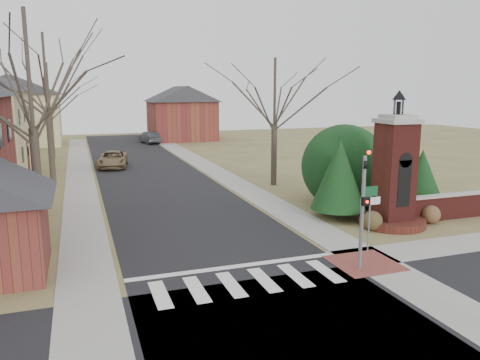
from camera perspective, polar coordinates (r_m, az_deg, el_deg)
name	(u,v)px	position (r m, az deg, el deg)	size (l,w,h in m)	color
ground	(256,292)	(15.68, 2.00, -13.47)	(120.00, 120.00, 0.00)	brown
main_street	(152,176)	(36.26, -10.68, 0.44)	(8.00, 70.00, 0.01)	black
cross_street	(297,337)	(13.23, 6.96, -18.43)	(120.00, 8.00, 0.01)	black
crosswalk_zone	(248,282)	(16.36, 0.96, -12.35)	(8.00, 2.20, 0.02)	silver
stop_bar	(234,267)	(17.67, -0.75, -10.54)	(8.00, 0.35, 0.02)	silver
sidewalk_right_main	(217,172)	(37.37, -2.78, 0.93)	(2.00, 60.00, 0.02)	gray
sidewalk_left	(80,181)	(35.89, -18.91, -0.07)	(2.00, 60.00, 0.02)	gray
curb_apron	(365,263)	(18.61, 14.96, -9.78)	(2.40, 2.40, 0.02)	brown
traffic_signal_pole	(363,201)	(17.26, 14.79, -2.46)	(0.28, 0.41, 4.50)	slate
sign_post	(370,206)	(19.26, 15.56, -3.08)	(0.90, 0.07, 2.75)	slate
brick_gate_monument	(394,182)	(23.56, 18.26, -0.18)	(3.20, 3.20, 6.47)	#5C1F1B
brick_garden_wall	(465,205)	(26.81, 25.74, -2.71)	(7.50, 0.50, 1.30)	#5C1F1B
house_distant_left	(14,109)	(61.71, -25.82, 7.76)	(10.80, 8.80, 8.53)	beige
house_distant_right	(181,112)	(62.76, -7.17, 8.24)	(8.80, 8.80, 7.30)	brown
evergreen_near	(339,174)	(24.16, 12.00, 0.72)	(2.80, 2.80, 4.10)	#473D33
evergreen_mid	(380,162)	(26.91, 16.73, 2.17)	(3.40, 3.40, 4.70)	#473D33
evergreen_far	(422,175)	(27.47, 21.25, 0.57)	(2.40, 2.40, 3.30)	#473D33
evergreen_mass	(344,163)	(27.17, 12.54, 2.03)	(4.80, 4.80, 4.80)	black
bare_tree_0	(28,61)	(22.41, -24.48, 13.09)	(8.05, 8.05, 11.15)	#473D33
bare_tree_1	(45,67)	(35.38, -22.71, 12.61)	(8.40, 8.40, 11.64)	#473D33
bare_tree_2	(48,84)	(48.36, -22.38, 10.75)	(7.35, 7.35, 10.19)	#473D33
bare_tree_3	(275,87)	(31.94, 4.28, 11.26)	(7.00, 7.00, 9.70)	#473D33
pickup_truck	(113,159)	(41.23, -15.24, 2.45)	(2.28, 4.95, 1.38)	olive
distant_car	(150,137)	(59.09, -10.95, 5.13)	(1.57, 4.49, 1.48)	#32363A
dry_shrub_left	(372,221)	(22.77, 15.83, -4.80)	(0.94, 0.94, 0.94)	#4D3E23
dry_shrub_right	(431,214)	(24.89, 22.25, -3.91)	(0.92, 0.92, 0.92)	brown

